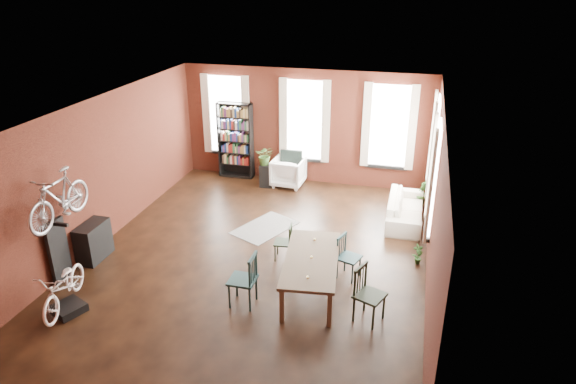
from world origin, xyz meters
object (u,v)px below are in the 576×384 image
(dining_table, at_px, (311,275))
(bike_trainer, at_px, (69,308))
(dining_chair_c, at_px, (370,295))
(console_table, at_px, (93,241))
(dining_chair_a, at_px, (243,280))
(dining_chair_b, at_px, (283,242))
(plant_stand, at_px, (266,176))
(bookshelf, at_px, (236,140))
(bicycle_floor, at_px, (60,269))
(dining_chair_d, at_px, (349,257))
(cream_sofa, at_px, (406,205))
(white_armchair, at_px, (288,171))

(dining_table, distance_m, bike_trainer, 4.41)
(dining_chair_c, distance_m, console_table, 5.86)
(dining_chair_a, height_order, bike_trainer, dining_chair_a)
(console_table, bearing_deg, bike_trainer, -70.47)
(dining_chair_b, relative_size, plant_stand, 1.23)
(dining_chair_a, xyz_separation_m, dining_chair_b, (0.29, 1.72, -0.12))
(bookshelf, bearing_deg, bike_trainer, -95.38)
(plant_stand, distance_m, bicycle_floor, 6.70)
(dining_chair_b, relative_size, bicycle_floor, 0.51)
(dining_chair_d, distance_m, plant_stand, 5.00)
(bookshelf, bearing_deg, dining_table, -57.09)
(bookshelf, bearing_deg, dining_chair_b, -58.63)
(bike_trainer, relative_size, plant_stand, 0.78)
(dining_chair_d, distance_m, bicycle_floor, 5.26)
(dining_table, xyz_separation_m, cream_sofa, (1.56, 3.54, 0.04))
(bike_trainer, bearing_deg, bookshelf, 84.62)
(console_table, distance_m, plant_stand, 5.23)
(white_armchair, bearing_deg, console_table, 62.19)
(bike_trainer, xyz_separation_m, bicycle_floor, (0.01, -0.02, 0.84))
(white_armchair, relative_size, bike_trainer, 1.76)
(bookshelf, xyz_separation_m, bicycle_floor, (-0.64, -6.98, -0.19))
(dining_chair_a, height_order, cream_sofa, dining_chair_a)
(dining_chair_b, distance_m, cream_sofa, 3.46)
(bike_trainer, xyz_separation_m, console_table, (-0.62, 1.76, 0.33))
(white_armchair, bearing_deg, bookshelf, -6.69)
(dining_chair_d, relative_size, cream_sofa, 0.43)
(white_armchair, height_order, plant_stand, white_armchair)
(bicycle_floor, bearing_deg, dining_table, 10.87)
(dining_chair_a, distance_m, bike_trainer, 3.14)
(bike_trainer, bearing_deg, dining_chair_d, 27.27)
(dining_chair_a, relative_size, cream_sofa, 0.49)
(dining_table, relative_size, plant_stand, 3.35)
(console_table, bearing_deg, dining_chair_b, 14.48)
(dining_chair_c, distance_m, dining_chair_d, 1.38)
(dining_chair_d, xyz_separation_m, bike_trainer, (-4.66, -2.40, -0.37))
(dining_chair_d, height_order, white_armchair, dining_chair_d)
(dining_chair_c, xyz_separation_m, bookshelf, (-4.54, 5.82, 0.59))
(cream_sofa, relative_size, console_table, 2.60)
(dining_chair_b, xyz_separation_m, dining_chair_d, (1.43, -0.36, 0.05))
(dining_chair_c, xyz_separation_m, bicycle_floor, (-5.19, -1.15, 0.40))
(dining_table, relative_size, dining_chair_a, 2.09)
(dining_chair_c, bearing_deg, dining_table, 85.27)
(dining_chair_a, bearing_deg, bookshelf, -159.07)
(dining_chair_d, height_order, plant_stand, dining_chair_d)
(dining_chair_a, distance_m, dining_chair_c, 2.27)
(dining_chair_a, bearing_deg, dining_chair_c, 92.58)
(dining_chair_c, bearing_deg, dining_chair_a, 114.98)
(dining_table, bearing_deg, dining_chair_b, 121.60)
(dining_chair_c, bearing_deg, bike_trainer, 124.65)
(dining_chair_d, relative_size, white_armchair, 1.02)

